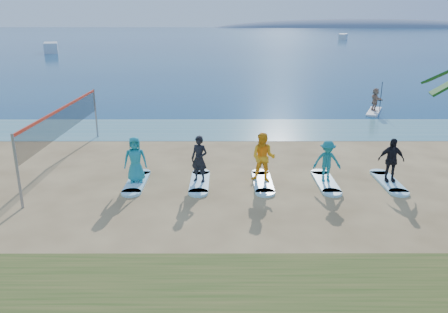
{
  "coord_description": "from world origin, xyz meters",
  "views": [
    {
      "loc": [
        -1.13,
        -13.18,
        5.91
      ],
      "look_at": [
        -1.11,
        2.0,
        1.1
      ],
      "focal_mm": 35.0,
      "sensor_mm": 36.0,
      "label": 1
    }
  ],
  "objects_px": {
    "boat_offshore_a": "(52,52)",
    "surfboard_2": "(263,182)",
    "student_4": "(391,160)",
    "paddleboarder": "(375,99)",
    "boat_offshore_b": "(343,40)",
    "surfboard_4": "(388,182)",
    "student_2": "(263,158)",
    "volleyball_net": "(64,120)",
    "student_3": "(327,161)",
    "student_1": "(199,159)",
    "surfboard_1": "(200,182)",
    "surfboard_3": "(326,182)",
    "student_0": "(135,159)",
    "paddleboard": "(374,112)",
    "surfboard_0": "(137,182)"
  },
  "relations": [
    {
      "from": "volleyball_net",
      "to": "student_4",
      "type": "distance_m",
      "value": 13.02
    },
    {
      "from": "boat_offshore_b",
      "to": "student_2",
      "type": "distance_m",
      "value": 121.34
    },
    {
      "from": "boat_offshore_a",
      "to": "surfboard_2",
      "type": "xyz_separation_m",
      "value": [
        32.78,
        -66.16,
        0.04
      ]
    },
    {
      "from": "boat_offshore_b",
      "to": "student_2",
      "type": "xyz_separation_m",
      "value": [
        -33.52,
        -116.61,
        1.02
      ]
    },
    {
      "from": "student_0",
      "to": "surfboard_1",
      "type": "xyz_separation_m",
      "value": [
        2.36,
        0.0,
        -0.9
      ]
    },
    {
      "from": "student_2",
      "to": "surfboard_0",
      "type": "bearing_deg",
      "value": -162.51
    },
    {
      "from": "student_4",
      "to": "paddleboarder",
      "type": "bearing_deg",
      "value": 74.74
    },
    {
      "from": "paddleboard",
      "to": "boat_offshore_b",
      "type": "relative_size",
      "value": 0.59
    },
    {
      "from": "boat_offshore_a",
      "to": "boat_offshore_b",
      "type": "height_order",
      "value": "boat_offshore_a"
    },
    {
      "from": "surfboard_3",
      "to": "student_3",
      "type": "bearing_deg",
      "value": 0.0
    },
    {
      "from": "paddleboarder",
      "to": "student_0",
      "type": "height_order",
      "value": "student_0"
    },
    {
      "from": "volleyball_net",
      "to": "student_1",
      "type": "bearing_deg",
      "value": -21.95
    },
    {
      "from": "student_4",
      "to": "surfboard_2",
      "type": "bearing_deg",
      "value": -179.2
    },
    {
      "from": "boat_offshore_a",
      "to": "student_4",
      "type": "height_order",
      "value": "student_4"
    },
    {
      "from": "student_0",
      "to": "surfboard_1",
      "type": "relative_size",
      "value": 0.78
    },
    {
      "from": "boat_offshore_a",
      "to": "surfboard_2",
      "type": "bearing_deg",
      "value": -83.27
    },
    {
      "from": "volleyball_net",
      "to": "boat_offshore_a",
      "type": "distance_m",
      "value": 68.51
    },
    {
      "from": "student_1",
      "to": "surfboard_4",
      "type": "bearing_deg",
      "value": 24.72
    },
    {
      "from": "paddleboarder",
      "to": "student_4",
      "type": "height_order",
      "value": "student_4"
    },
    {
      "from": "surfboard_0",
      "to": "paddleboard",
      "type": "bearing_deg",
      "value": 44.47
    },
    {
      "from": "paddleboard",
      "to": "surfboard_3",
      "type": "distance_m",
      "value": 14.31
    },
    {
      "from": "surfboard_2",
      "to": "student_4",
      "type": "xyz_separation_m",
      "value": [
        4.73,
        0.0,
        0.87
      ]
    },
    {
      "from": "paddleboarder",
      "to": "surfboard_3",
      "type": "relative_size",
      "value": 0.68
    },
    {
      "from": "paddleboarder",
      "to": "boat_offshore_a",
      "type": "bearing_deg",
      "value": 31.59
    },
    {
      "from": "paddleboarder",
      "to": "surfboard_2",
      "type": "height_order",
      "value": "paddleboarder"
    },
    {
      "from": "surfboard_2",
      "to": "student_3",
      "type": "relative_size",
      "value": 1.4
    },
    {
      "from": "student_1",
      "to": "student_2",
      "type": "xyz_separation_m",
      "value": [
        2.36,
        0.0,
        0.05
      ]
    },
    {
      "from": "surfboard_1",
      "to": "surfboard_2",
      "type": "relative_size",
      "value": 1.0
    },
    {
      "from": "boat_offshore_a",
      "to": "surfboard_2",
      "type": "relative_size",
      "value": 3.33
    },
    {
      "from": "student_2",
      "to": "paddleboarder",
      "type": "bearing_deg",
      "value": 74.33
    },
    {
      "from": "paddleboard",
      "to": "student_1",
      "type": "bearing_deg",
      "value": -105.9
    },
    {
      "from": "surfboard_2",
      "to": "surfboard_4",
      "type": "distance_m",
      "value": 4.73
    },
    {
      "from": "surfboard_1",
      "to": "student_4",
      "type": "relative_size",
      "value": 1.33
    },
    {
      "from": "student_0",
      "to": "surfboard_4",
      "type": "relative_size",
      "value": 0.78
    },
    {
      "from": "surfboard_3",
      "to": "paddleboarder",
      "type": "bearing_deg",
      "value": 64.8
    },
    {
      "from": "boat_offshore_b",
      "to": "surfboard_4",
      "type": "height_order",
      "value": "boat_offshore_b"
    },
    {
      "from": "boat_offshore_a",
      "to": "student_4",
      "type": "relative_size",
      "value": 4.42
    },
    {
      "from": "paddleboard",
      "to": "student_1",
      "type": "distance_m",
      "value": 16.9
    },
    {
      "from": "student_3",
      "to": "student_1",
      "type": "bearing_deg",
      "value": -178.09
    },
    {
      "from": "surfboard_2",
      "to": "student_4",
      "type": "height_order",
      "value": "student_4"
    },
    {
      "from": "paddleboarder",
      "to": "boat_offshore_b",
      "type": "height_order",
      "value": "paddleboarder"
    },
    {
      "from": "student_1",
      "to": "student_2",
      "type": "relative_size",
      "value": 0.94
    },
    {
      "from": "paddleboarder",
      "to": "surfboard_1",
      "type": "bearing_deg",
      "value": 133.92
    },
    {
      "from": "surfboard_2",
      "to": "boat_offshore_b",
      "type": "bearing_deg",
      "value": 73.96
    },
    {
      "from": "student_1",
      "to": "boat_offshore_b",
      "type": "bearing_deg",
      "value": 97.62
    },
    {
      "from": "student_1",
      "to": "surfboard_3",
      "type": "bearing_deg",
      "value": 24.72
    },
    {
      "from": "student_1",
      "to": "surfboard_3",
      "type": "distance_m",
      "value": 4.82
    },
    {
      "from": "volleyball_net",
      "to": "surfboard_2",
      "type": "xyz_separation_m",
      "value": [
        8.05,
        -2.29,
        -1.86
      ]
    },
    {
      "from": "volleyball_net",
      "to": "surfboard_2",
      "type": "bearing_deg",
      "value": -15.89
    },
    {
      "from": "boat_offshore_a",
      "to": "surfboard_3",
      "type": "bearing_deg",
      "value": -81.65
    }
  ]
}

